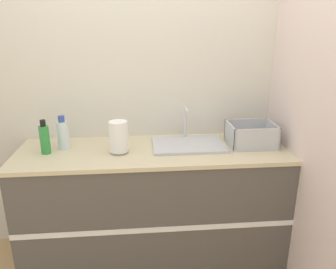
{
  "coord_description": "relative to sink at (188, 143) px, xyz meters",
  "views": [
    {
      "loc": [
        -0.1,
        -1.93,
        1.79
      ],
      "look_at": [
        0.11,
        0.29,
        1.04
      ],
      "focal_mm": 35.0,
      "sensor_mm": 36.0,
      "label": 1
    }
  ],
  "objects": [
    {
      "name": "paper_towel_roll",
      "position": [
        -0.51,
        -0.1,
        0.1
      ],
      "size": [
        0.13,
        0.13,
        0.23
      ],
      "color": "#4C4C51",
      "rests_on": "counter_cabinet"
    },
    {
      "name": "bottle_clear",
      "position": [
        -0.92,
        0.02,
        0.09
      ],
      "size": [
        0.08,
        0.08,
        0.25
      ],
      "color": "silver",
      "rests_on": "counter_cabinet"
    },
    {
      "name": "wall_right",
      "position": [
        0.75,
        -0.05,
        0.36
      ],
      "size": [
        0.06,
        2.64,
        2.6
      ],
      "color": "silver",
      "rests_on": "ground_plane"
    },
    {
      "name": "dish_rack",
      "position": [
        0.47,
        -0.03,
        0.05
      ],
      "size": [
        0.34,
        0.28,
        0.17
      ],
      "color": "#B7BABF",
      "rests_on": "counter_cabinet"
    },
    {
      "name": "sink",
      "position": [
        0.0,
        0.0,
        0.0
      ],
      "size": [
        0.53,
        0.37,
        0.27
      ],
      "color": "silver",
      "rests_on": "counter_cabinet"
    },
    {
      "name": "counter_cabinet",
      "position": [
        -0.27,
        -0.05,
        -0.48
      ],
      "size": [
        1.99,
        0.66,
        0.92
      ],
      "color": "#514C47",
      "rests_on": "ground_plane"
    },
    {
      "name": "bottle_green",
      "position": [
        -1.03,
        -0.06,
        0.09
      ],
      "size": [
        0.07,
        0.07,
        0.25
      ],
      "color": "#2D8C3D",
      "rests_on": "counter_cabinet"
    },
    {
      "name": "wall_back",
      "position": [
        -0.27,
        0.3,
        0.36
      ],
      "size": [
        4.36,
        0.06,
        2.6
      ],
      "color": "beige",
      "rests_on": "ground_plane"
    }
  ]
}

